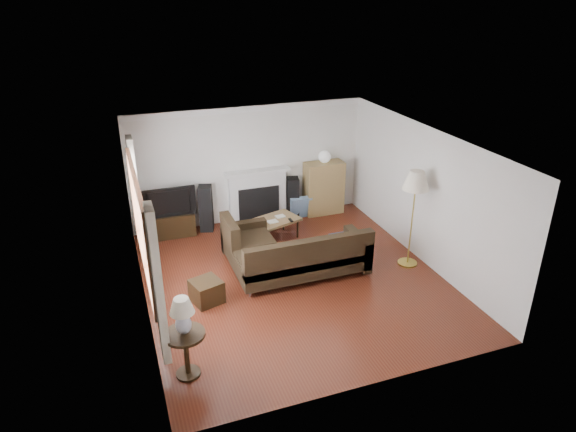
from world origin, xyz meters
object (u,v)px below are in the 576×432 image
object	(u,v)px
coffee_table	(271,230)
side_table	(187,354)
sectional_sofa	(303,255)
bookshelf	(324,188)
tv_stand	(171,225)
floor_lamp	(412,219)

from	to	relation	value
coffee_table	side_table	xyz separation A→B (m)	(-2.26, -3.36, 0.11)
sectional_sofa	coffee_table	size ratio (longest dim) A/B	2.24
bookshelf	sectional_sofa	xyz separation A→B (m)	(-1.45, -2.42, -0.18)
tv_stand	side_table	world-z (taller)	side_table
tv_stand	side_table	distance (m)	4.28
coffee_table	floor_lamp	bearing A→B (deg)	-58.99
coffee_table	floor_lamp	distance (m)	2.81
tv_stand	floor_lamp	xyz separation A→B (m)	(3.93, -2.68, 0.67)
bookshelf	coffee_table	distance (m)	1.82
floor_lamp	tv_stand	bearing A→B (deg)	145.72
floor_lamp	side_table	size ratio (longest dim) A/B	2.72
floor_lamp	bookshelf	bearing A→B (deg)	101.20
bookshelf	floor_lamp	world-z (taller)	floor_lamp
tv_stand	sectional_sofa	bearing A→B (deg)	-50.92
tv_stand	coffee_table	bearing A→B (deg)	-25.74
tv_stand	coffee_table	world-z (taller)	tv_stand
floor_lamp	side_table	xyz separation A→B (m)	(-4.33, -1.58, -0.57)
bookshelf	coffee_table	bearing A→B (deg)	-149.03
floor_lamp	coffee_table	bearing A→B (deg)	139.23
bookshelf	coffee_table	world-z (taller)	bookshelf
bookshelf	side_table	bearing A→B (deg)	-131.59
tv_stand	bookshelf	distance (m)	3.42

